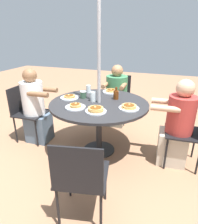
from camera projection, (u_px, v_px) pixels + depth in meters
ground_plane at (99, 150)px, 2.90m from camera, size 12.00×12.00×0.00m
patio_table at (99, 108)px, 2.66m from camera, size 1.30×1.30×0.73m
umbrella_pole at (99, 70)px, 2.47m from camera, size 0.04×0.04×2.31m
patio_chair_north at (81, 176)px, 1.65m from camera, size 0.51×0.51×0.85m
patio_chair_east at (191, 130)px, 2.41m from camera, size 0.46×0.46×0.85m
diner_east at (177, 127)px, 2.45m from camera, size 0.35×0.53×1.10m
patio_chair_south at (118, 95)px, 3.75m from camera, size 0.44×0.44×0.85m
diner_south at (116, 98)px, 3.60m from camera, size 0.54×0.39×1.07m
patio_chair_west at (26, 109)px, 3.04m from camera, size 0.45×0.45×0.85m
diner_west at (36, 109)px, 2.99m from camera, size 0.34×0.51×1.12m
pancake_plate_a at (96, 110)px, 2.31m from camera, size 0.25×0.25×0.07m
pancake_plate_b at (75, 106)px, 2.44m from camera, size 0.25×0.25×0.06m
pancake_plate_c at (111, 91)px, 3.05m from camera, size 0.25×0.25×0.06m
pancake_plate_d at (69, 97)px, 2.79m from camera, size 0.25×0.25×0.06m
pancake_plate_e at (129, 107)px, 2.41m from camera, size 0.25×0.25×0.06m
syrup_bottle at (116, 95)px, 2.74m from camera, size 0.10×0.07×0.17m
coffee_cup at (83, 95)px, 2.79m from camera, size 0.09×0.09×0.10m
drinking_glass_a at (89, 89)px, 3.03m from camera, size 0.07×0.07×0.12m
drinking_glass_b at (93, 96)px, 2.65m from camera, size 0.08×0.08×0.13m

